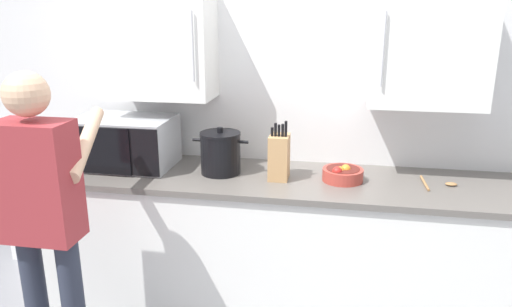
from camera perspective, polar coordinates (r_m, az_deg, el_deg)
back_wall_tiled at (r=3.04m, az=4.12°, el=7.07°), size 4.27×0.44×2.58m
counter_unit at (r=3.01m, az=3.03°, el=-11.13°), size 3.09×0.67×0.92m
microwave_oven at (r=3.10m, az=-15.67°, el=1.31°), size 0.59×0.42×0.30m
fruit_bowl at (r=2.79m, az=10.16°, el=-2.34°), size 0.23×0.23×0.10m
knife_block at (r=2.76m, az=2.74°, el=-0.36°), size 0.11×0.15×0.35m
wooden_spoon at (r=2.88m, az=20.63°, el=-3.32°), size 0.19×0.22×0.02m
stock_pot at (r=2.86m, az=-4.19°, el=0.09°), size 0.34×0.24×0.28m
person_figure at (r=2.47m, az=-23.76°, el=-6.19°), size 0.44×0.62×1.61m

